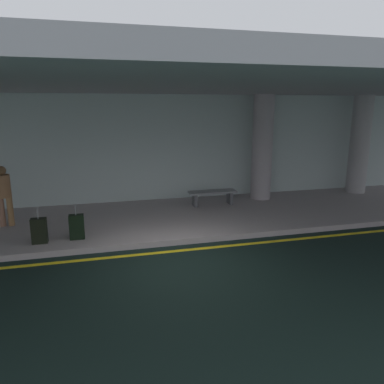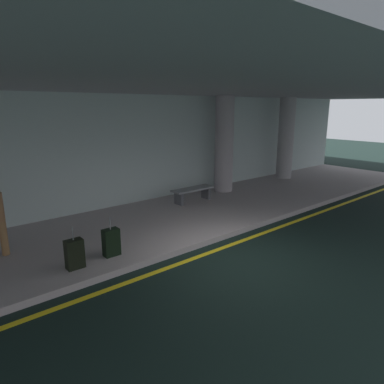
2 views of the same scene
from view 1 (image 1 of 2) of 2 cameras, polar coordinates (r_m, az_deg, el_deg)
ground_plane at (r=8.40m, az=-1.96°, el=-10.77°), size 60.00×60.00×0.00m
sidewalk at (r=11.23m, az=-5.44°, el=-4.16°), size 26.00×4.20×0.15m
lane_stripe_yellow at (r=8.98m, az=-2.87°, el=-9.12°), size 26.00×0.14×0.01m
support_column_left_mid at (r=13.28m, az=10.81°, el=6.74°), size 0.71×0.71×3.65m
support_column_center at (r=15.42m, az=24.48°, el=6.66°), size 0.71×0.71×3.65m
ceiling_overhang at (r=10.25m, az=-5.46°, el=16.15°), size 28.00×13.20×0.30m
terminal_back_wall at (r=13.04m, az=-7.21°, el=6.42°), size 26.00×0.30×3.80m
traveler_with_luggage at (r=11.30m, az=-27.08°, el=-0.01°), size 0.38×0.38×1.68m
suitcase_upright_primary at (r=9.69m, az=-17.38°, el=-5.15°), size 0.36×0.22×0.90m
suitcase_upright_secondary at (r=9.70m, az=-22.54°, el=-5.55°), size 0.36×0.22×0.90m
bench_metal at (r=12.39m, az=3.17°, el=-0.42°), size 1.60×0.50×0.48m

